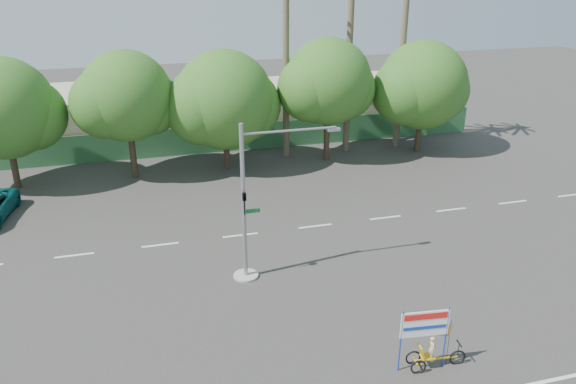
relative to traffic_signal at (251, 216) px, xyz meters
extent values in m
plane|color=#33302D|center=(2.20, -3.98, -2.92)|extent=(120.00, 120.00, 0.00)
cube|color=#336B3D|center=(2.20, 17.52, -1.92)|extent=(38.00, 0.08, 2.00)
cube|color=#BAAF94|center=(-7.80, 22.02, -0.92)|extent=(12.00, 8.00, 4.00)
cube|color=#BAAF94|center=(10.20, 22.02, -1.12)|extent=(14.00, 8.00, 3.60)
cylinder|color=#473828|center=(-11.80, 14.02, -1.16)|extent=(0.40, 0.40, 3.52)
sphere|color=#215118|center=(-11.80, 14.02, 2.04)|extent=(6.00, 6.00, 6.00)
sphere|color=#215118|center=(-10.45, 14.32, 1.48)|extent=(4.32, 4.32, 4.32)
cylinder|color=#473828|center=(-4.80, 14.02, -1.05)|extent=(0.40, 0.40, 3.74)
sphere|color=#215118|center=(-4.80, 14.02, 2.35)|extent=(5.60, 5.60, 5.60)
sphere|color=#215118|center=(-3.54, 14.32, 1.76)|extent=(4.03, 4.03, 4.03)
sphere|color=#215118|center=(-6.06, 13.77, 2.01)|extent=(4.26, 4.26, 4.26)
cylinder|color=#473828|center=(1.20, 14.02, -1.27)|extent=(0.40, 0.40, 3.30)
sphere|color=#215118|center=(1.20, 14.02, 1.73)|extent=(6.40, 6.40, 6.40)
sphere|color=#215118|center=(2.64, 14.32, 1.21)|extent=(4.61, 4.61, 4.61)
sphere|color=#215118|center=(-0.24, 13.77, 1.43)|extent=(4.86, 4.86, 4.86)
cylinder|color=#473828|center=(8.20, 14.02, -0.98)|extent=(0.40, 0.40, 3.87)
sphere|color=#215118|center=(8.20, 14.02, 2.54)|extent=(5.80, 5.80, 5.80)
sphere|color=#215118|center=(9.50, 14.32, 1.92)|extent=(4.18, 4.18, 4.18)
sphere|color=#215118|center=(6.89, 13.77, 2.19)|extent=(4.41, 4.41, 4.41)
cylinder|color=#473828|center=(15.20, 14.02, -1.20)|extent=(0.40, 0.40, 3.43)
sphere|color=#215118|center=(15.20, 14.02, 1.92)|extent=(6.20, 6.20, 6.20)
sphere|color=#215118|center=(16.59, 14.32, 1.37)|extent=(4.46, 4.46, 4.46)
sphere|color=#215118|center=(13.80, 13.77, 1.61)|extent=(4.71, 4.71, 4.71)
cylinder|color=#70604C|center=(10.20, 15.52, 5.58)|extent=(0.44, 0.44, 17.00)
cylinder|color=#70604C|center=(14.20, 15.52, 4.58)|extent=(0.44, 0.44, 15.00)
cylinder|color=#70604C|center=(5.70, 15.52, 4.08)|extent=(0.44, 0.44, 14.00)
cylinder|color=gray|center=(-0.30, 0.02, -2.87)|extent=(1.10, 1.10, 0.10)
cylinder|color=gray|center=(-0.30, 0.02, 0.58)|extent=(0.18, 0.18, 7.00)
cylinder|color=gray|center=(1.70, 0.02, 3.63)|extent=(4.00, 0.10, 0.10)
cube|color=gray|center=(3.60, 0.02, 3.53)|extent=(0.55, 0.20, 0.12)
imported|color=black|center=(-0.30, -0.20, 0.68)|extent=(0.16, 0.20, 1.00)
cube|color=#14662D|center=(0.05, 0.02, 0.23)|extent=(0.70, 0.04, 0.18)
torus|color=black|center=(5.64, -7.60, -2.65)|extent=(0.60, 0.14, 0.60)
torus|color=black|center=(4.17, -7.19, -2.67)|extent=(0.56, 0.13, 0.56)
torus|color=black|center=(4.12, -7.68, -2.67)|extent=(0.56, 0.13, 0.56)
cube|color=gold|center=(4.89, -7.52, -2.60)|extent=(1.50, 0.22, 0.05)
cube|color=gold|center=(4.14, -7.44, -2.65)|extent=(0.11, 0.53, 0.04)
cube|color=gold|center=(4.54, -7.48, -2.48)|extent=(0.48, 0.42, 0.05)
cube|color=gold|center=(4.30, -7.45, -2.23)|extent=(0.24, 0.39, 0.48)
cylinder|color=black|center=(5.64, -7.60, -2.30)|extent=(0.03, 0.03, 0.49)
cube|color=black|center=(5.64, -7.60, -2.06)|extent=(0.08, 0.40, 0.04)
imported|color=#CCB284|center=(4.67, -7.50, -2.14)|extent=(0.27, 0.37, 0.96)
cylinder|color=#1837B6|center=(3.53, -7.37, -1.72)|extent=(0.05, 0.05, 2.39)
cylinder|color=#1837B6|center=(5.11, -7.54, -1.72)|extent=(0.05, 0.05, 2.39)
cube|color=white|center=(4.32, -7.46, -1.11)|extent=(1.68, 0.23, 0.97)
cube|color=red|center=(4.32, -7.49, -0.80)|extent=(1.50, 0.18, 0.23)
cube|color=#1837B6|center=(4.32, -7.49, -1.24)|extent=(1.50, 0.18, 0.12)
cylinder|color=black|center=(5.24, -7.56, -1.99)|extent=(0.02, 0.02, 1.86)
cube|color=red|center=(4.94, -7.52, -1.42)|extent=(0.78, 0.10, 0.58)
camera|label=1|loc=(-4.13, -21.22, 10.12)|focal=35.00mm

